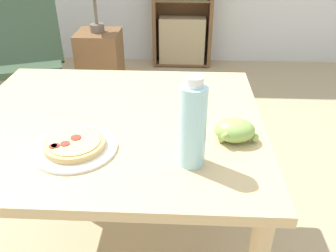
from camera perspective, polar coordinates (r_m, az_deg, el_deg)
The scene contains 8 objects.
ground_plane at distance 1.87m, azimuth -10.91°, elevation -17.85°, with size 14.00×14.00×0.00m, color tan.
dining_table at distance 1.37m, azimuth -8.54°, elevation -2.45°, with size 1.09×0.95×0.74m.
pizza_on_plate at distance 1.16m, azimuth -14.72°, elevation -3.09°, with size 0.27×0.27×0.04m.
grape_bunch at distance 1.18m, azimuth 10.63°, elevation -0.75°, with size 0.15×0.11×0.08m.
drink_bottle at distance 1.01m, azimuth 3.99°, elevation 0.15°, with size 0.08×0.08×0.28m.
lounge_chair_near at distance 3.14m, azimuth -21.76°, elevation 8.03°, with size 0.81×0.92×0.88m.
bookshelf at distance 3.74m, azimuth 2.38°, elevation 18.86°, with size 0.60×0.25×1.34m.
side_table at distance 3.06m, azimuth -10.67°, elevation 9.31°, with size 0.34×0.34×0.59m.
Camera 1 is at (0.39, -1.19, 1.38)m, focal length 38.00 mm.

